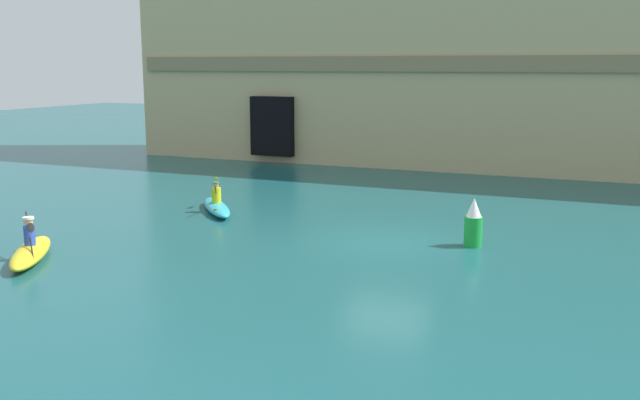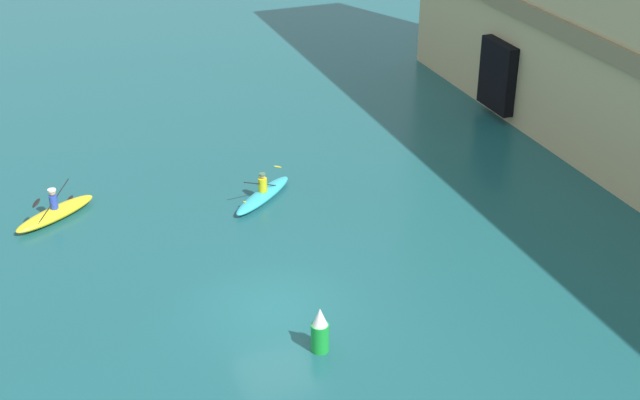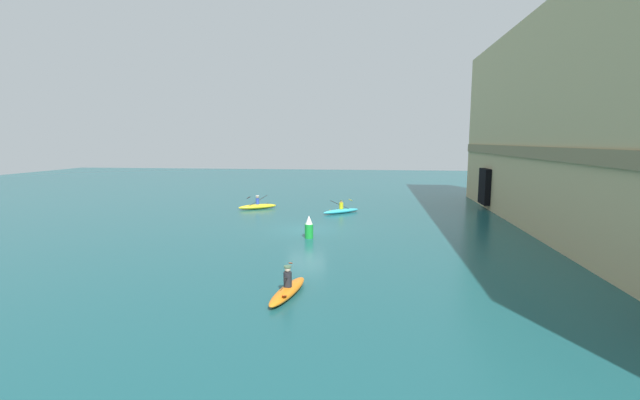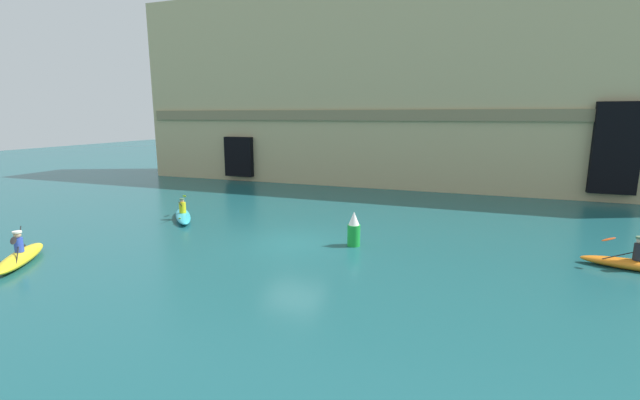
# 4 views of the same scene
# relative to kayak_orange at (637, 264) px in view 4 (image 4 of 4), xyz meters

# --- Properties ---
(ground_plane) EXTENTS (120.00, 120.00, 0.00)m
(ground_plane) POSITION_rel_kayak_orange_xyz_m (-12.23, -1.19, -0.24)
(ground_plane) COLOR #195156
(cliff_bluff) EXTENTS (43.05, 6.28, 14.12)m
(cliff_bluff) POSITION_rel_kayak_orange_xyz_m (-9.97, 16.02, 6.80)
(cliff_bluff) COLOR tan
(cliff_bluff) RESTS_ON ground
(kayak_orange) EXTENTS (3.41, 1.22, 1.18)m
(kayak_orange) POSITION_rel_kayak_orange_xyz_m (0.00, 0.00, 0.00)
(kayak_orange) COLOR orange
(kayak_orange) RESTS_ON ground
(kayak_cyan) EXTENTS (2.83, 3.11, 1.16)m
(kayak_cyan) POSITION_rel_kayak_orange_xyz_m (-19.16, 0.61, -0.02)
(kayak_cyan) COLOR #33B2C6
(kayak_cyan) RESTS_ON ground
(kayak_yellow) EXTENTS (2.50, 3.26, 1.19)m
(kayak_yellow) POSITION_rel_kayak_orange_xyz_m (-20.40, -6.81, 0.01)
(kayak_yellow) COLOR yellow
(kayak_yellow) RESTS_ON ground
(marker_buoy) EXTENTS (0.52, 0.52, 1.42)m
(marker_buoy) POSITION_rel_kayak_orange_xyz_m (-9.83, -0.66, 0.42)
(marker_buoy) COLOR green
(marker_buoy) RESTS_ON ground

